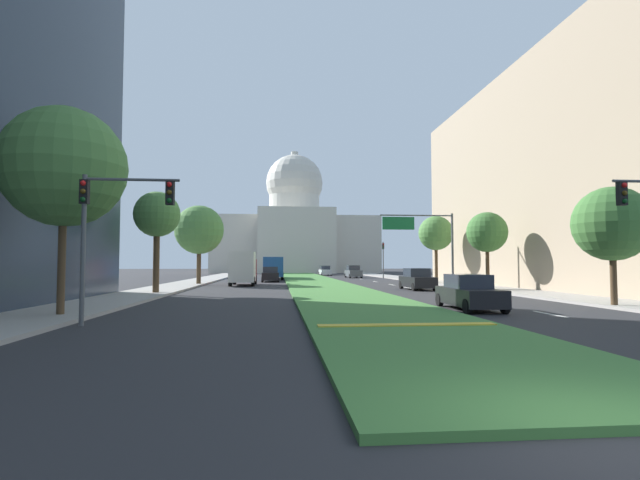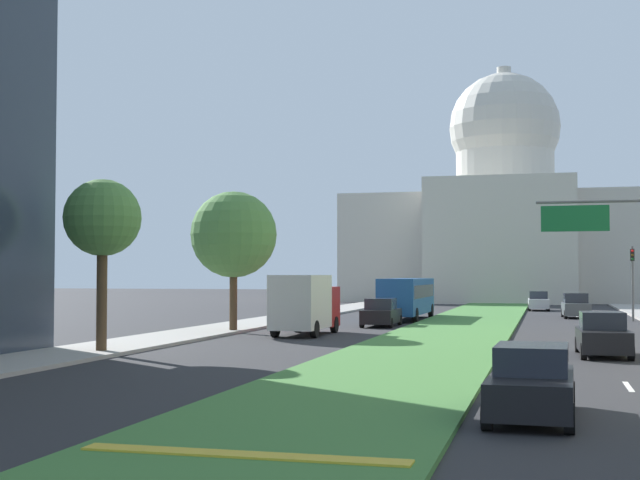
{
  "view_description": "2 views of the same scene",
  "coord_description": "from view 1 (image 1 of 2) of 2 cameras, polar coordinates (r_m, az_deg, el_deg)",
  "views": [
    {
      "loc": [
        -4.19,
        -5.5,
        2.13
      ],
      "look_at": [
        -1.36,
        25.34,
        3.69
      ],
      "focal_mm": 26.27,
      "sensor_mm": 36.0,
      "label": 1
    },
    {
      "loc": [
        5.02,
        -4.91,
        3.2
      ],
      "look_at": [
        -2.4,
        23.99,
        4.39
      ],
      "focal_mm": 49.58,
      "sensor_mm": 36.0,
      "label": 2
    }
  ],
  "objects": [
    {
      "name": "box_truck_delivery",
      "position": [
        46.1,
        -9.33,
        -3.4
      ],
      "size": [
        2.4,
        6.4,
        3.2
      ],
      "color": "maroon",
      "rests_on": "ground_plane"
    },
    {
      "name": "sedan_midblock",
      "position": [
        38.9,
        11.76,
        -4.76
      ],
      "size": [
        2.04,
        4.35,
        1.75
      ],
      "color": "black",
      "rests_on": "ground_plane"
    },
    {
      "name": "grass_median",
      "position": [
        54.97,
        -0.87,
        -5.03
      ],
      "size": [
        6.45,
        98.54,
        0.14
      ],
      "primitive_type": "cube",
      "color": "#427A38",
      "rests_on": "ground_plane"
    },
    {
      "name": "sedan_far_horizon",
      "position": [
        70.04,
        4.07,
        -3.91
      ],
      "size": [
        2.13,
        4.3,
        1.85
      ],
      "color": "#4C5156",
      "rests_on": "ground_plane"
    },
    {
      "name": "street_tree_right_far",
      "position": [
        50.57,
        13.93,
        0.79
      ],
      "size": [
        3.6,
        3.6,
        7.12
      ],
      "color": "#4C3823",
      "rests_on": "ground_plane"
    },
    {
      "name": "capitol_building",
      "position": [
        114.49,
        -3.13,
        0.82
      ],
      "size": [
        37.84,
        29.96,
        29.81
      ],
      "color": "beige",
      "rests_on": "ground_plane"
    },
    {
      "name": "lane_dashes_right",
      "position": [
        47.35,
        8.81,
        -5.42
      ],
      "size": [
        0.16,
        54.34,
        0.01
      ],
      "color": "silver",
      "rests_on": "ground_plane"
    },
    {
      "name": "traffic_light_far_right",
      "position": [
        67.02,
        7.7,
        -1.84
      ],
      "size": [
        0.28,
        0.35,
        5.2
      ],
      "color": "#515456",
      "rests_on": "ground_plane"
    },
    {
      "name": "sedan_very_far",
      "position": [
        83.16,
        0.62,
        -3.78
      ],
      "size": [
        1.99,
        4.5,
        1.74
      ],
      "color": "#BCBCC1",
      "rests_on": "ground_plane"
    },
    {
      "name": "ground_plane",
      "position": [
        60.43,
        -1.27,
        -4.9
      ],
      "size": [
        260.0,
        260.0,
        0.0
      ],
      "primitive_type": "plane",
      "color": "#2B2B2D"
    },
    {
      "name": "sidewalk_right",
      "position": [
        52.35,
        14.35,
        -5.04
      ],
      "size": [
        4.0,
        98.54,
        0.15
      ],
      "primitive_type": "cube",
      "color": "#9E9991",
      "rests_on": "ground_plane"
    },
    {
      "name": "sedan_distant",
      "position": [
        54.89,
        -6.07,
        -4.23
      ],
      "size": [
        2.02,
        4.6,
        1.75
      ],
      "color": "black",
      "rests_on": "ground_plane"
    },
    {
      "name": "street_tree_right_mid",
      "position": [
        39.34,
        19.67,
        0.87
      ],
      "size": [
        3.18,
        3.18,
        6.21
      ],
      "color": "#4C3823",
      "rests_on": "ground_plane"
    },
    {
      "name": "street_tree_left_mid",
      "position": [
        34.34,
        -19.23,
        2.84
      ],
      "size": [
        3.15,
        3.15,
        7.12
      ],
      "color": "#4C3823",
      "rests_on": "ground_plane"
    },
    {
      "name": "street_tree_right_near",
      "position": [
        26.63,
        31.99,
        1.66
      ],
      "size": [
        3.6,
        3.6,
        5.85
      ],
      "color": "#4C3823",
      "rests_on": "ground_plane"
    },
    {
      "name": "traffic_light_near_left",
      "position": [
        17.72,
        -24.28,
        2.76
      ],
      "size": [
        3.34,
        0.35,
        5.2
      ],
      "color": "#515456",
      "rests_on": "ground_plane"
    },
    {
      "name": "sedan_lead_stopped",
      "position": [
        22.87,
        17.7,
        -6.16
      ],
      "size": [
        1.98,
        4.64,
        1.63
      ],
      "color": "black",
      "rests_on": "ground_plane"
    },
    {
      "name": "street_tree_left_far",
      "position": [
        47.77,
        -14.49,
        1.19
      ],
      "size": [
        4.82,
        4.82,
        7.88
      ],
      "color": "#4C3823",
      "rests_on": "ground_plane"
    },
    {
      "name": "sidewalk_left",
      "position": [
        50.18,
        -15.78,
        -5.12
      ],
      "size": [
        4.0,
        98.54,
        0.15
      ],
      "primitive_type": "cube",
      "color": "#9E9991",
      "rests_on": "ground_plane"
    },
    {
      "name": "city_bus",
      "position": [
        63.51,
        -5.69,
        -3.19
      ],
      "size": [
        2.62,
        11.0,
        2.95
      ],
      "color": "#1E4C8C",
      "rests_on": "ground_plane"
    },
    {
      "name": "midrise_block_right",
      "position": [
        48.48,
        30.12,
        6.13
      ],
      "size": [
        16.73,
        36.81,
        18.78
      ],
      "primitive_type": "cube",
      "color": "tan",
      "rests_on": "ground_plane"
    },
    {
      "name": "street_tree_left_near",
      "position": [
        21.39,
        -28.7,
        7.78
      ],
      "size": [
        4.76,
        4.76,
        8.35
      ],
      "color": "#4C3823",
      "rests_on": "ground_plane"
    },
    {
      "name": "overhead_guide_sign",
      "position": [
        41.51,
        12.64,
        0.72
      ],
      "size": [
        6.5,
        0.2,
        6.5
      ],
      "color": "#515456",
      "rests_on": "ground_plane"
    },
    {
      "name": "median_curb_nose",
      "position": [
        15.57,
        10.58,
        -10.11
      ],
      "size": [
        5.8,
        0.5,
        0.04
      ],
      "primitive_type": "cube",
      "color": "gold",
      "rests_on": "grass_median"
    }
  ]
}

